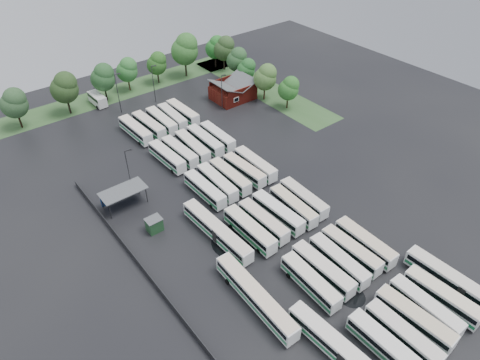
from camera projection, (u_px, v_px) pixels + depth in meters
ground at (274, 229)px, 73.84m from camera, size 160.00×160.00×0.00m
brick_building at (233, 92)px, 110.80m from camera, size 10.07×8.60×5.39m
wash_shed at (122, 192)px, 77.17m from camera, size 8.20×4.20×3.58m
utility_hut at (154, 225)px, 72.88m from camera, size 2.70×2.20×2.62m
grass_strip_north at (118, 92)px, 114.78m from camera, size 80.00×10.00×0.01m
grass_strip_east at (262, 88)px, 116.86m from camera, size 10.00×50.00×0.01m
west_fence at (136, 260)px, 67.55m from camera, size 0.10×50.00×1.20m
bus_r0c0 at (387, 347)px, 54.64m from camera, size 2.48×11.23×3.12m
bus_r0c1 at (403, 335)px, 56.07m from camera, size 2.37×10.91×3.03m
bus_r0c2 at (414, 319)px, 57.90m from camera, size 2.91×11.33×3.13m
bus_r0c3 at (425, 307)px, 59.47m from camera, size 2.56×10.84×3.00m
bus_r0c4 at (442, 297)px, 60.79m from camera, size 2.88×11.23×3.10m
bus_r1c0 at (310, 282)px, 62.93m from camera, size 2.79×10.90×3.01m
bus_r1c1 at (323, 270)px, 64.65m from camera, size 2.43×11.20×3.12m
bus_r1c2 at (339, 261)px, 66.02m from camera, size 2.80×11.05×3.05m
bus_r1c3 at (351, 251)px, 67.72m from camera, size 2.35×10.83×3.01m
bus_r1c4 at (365, 243)px, 69.06m from camera, size 2.58×11.09×3.07m
bus_r2c0 at (250, 230)px, 71.30m from camera, size 2.43×11.35×3.16m
bus_r2c1 at (263, 221)px, 73.01m from camera, size 2.42×10.88×3.02m
bus_r2c2 at (278, 213)px, 74.69m from camera, size 2.67×11.20×3.10m
bus_r2c3 at (293, 206)px, 76.07m from camera, size 2.82×10.84×2.99m
bus_r2c4 at (304, 198)px, 77.79m from camera, size 2.73×10.87×3.00m
bus_r3c0 at (205, 189)px, 79.81m from camera, size 2.41×10.77×2.99m
bus_r3c1 at (217, 182)px, 81.40m from camera, size 2.71×11.04×3.05m
bus_r3c2 at (230, 176)px, 82.90m from camera, size 2.46×10.93×3.03m
bus_r3c3 at (244, 170)px, 84.56m from camera, size 2.68×10.78×2.98m
bus_r3c4 at (255, 164)px, 86.02m from camera, size 2.51×11.11×3.08m
bus_r4c0 at (167, 157)px, 88.17m from camera, size 2.69×10.97×3.03m
bus_r4c1 at (180, 152)px, 89.63m from camera, size 2.59×10.87×3.01m
bus_r4c2 at (192, 146)px, 91.07m from camera, size 2.90×11.32×3.12m
bus_r4c3 at (205, 141)px, 92.85m from camera, size 2.58×11.33×3.14m
bus_r4c4 at (217, 136)px, 94.39m from camera, size 2.46×10.78×2.99m
bus_r5c0 at (136, 130)px, 96.30m from camera, size 2.79×11.42×3.16m
bus_r5c1 at (149, 125)px, 98.03m from camera, size 2.86×11.28×3.11m
bus_r5c2 at (162, 121)px, 99.59m from camera, size 2.52×11.12×3.09m
bus_r5c3 at (172, 117)px, 101.21m from camera, size 2.73×10.82×2.99m
bus_r5c4 at (183, 112)px, 102.80m from camera, size 2.55×11.08×3.07m
artic_bus_west_a at (341, 351)px, 54.29m from camera, size 3.12×16.38×3.02m
artic_bus_west_b at (217, 231)px, 71.17m from camera, size 2.76×16.37×3.03m
artic_bus_west_c at (256, 296)px, 60.84m from camera, size 2.93×16.61×3.07m
artic_bus_east at (459, 286)px, 62.26m from camera, size 2.76×16.50×3.05m
minibus at (97, 99)px, 108.49m from camera, size 2.61×6.52×2.82m
tree_north_0 at (14, 103)px, 96.58m from camera, size 6.07×6.07×10.05m
tree_north_1 at (65, 87)px, 101.60m from camera, size 6.55×6.55×10.85m
tree_north_2 at (103, 77)px, 107.25m from camera, size 6.09×6.09×10.08m
tree_north_3 at (127, 69)px, 112.24m from camera, size 5.55×5.55×9.19m
tree_north_4 at (157, 63)px, 116.00m from camera, size 5.38×5.38×8.91m
tree_north_5 at (185, 49)px, 118.05m from camera, size 7.50×7.50×12.42m
tree_north_6 at (216, 47)px, 124.29m from camera, size 5.71×5.71×9.45m
tree_east_0 at (289, 88)px, 104.68m from camera, size 5.11×5.11×8.46m
tree_east_1 at (266, 77)px, 108.01m from camera, size 5.81×5.81×9.62m
tree_east_2 at (247, 69)px, 114.25m from camera, size 4.93×4.89×8.10m
tree_east_3 at (237, 59)px, 117.42m from camera, size 5.63×5.63×9.32m
tree_east_4 at (224, 48)px, 122.66m from camera, size 6.03×6.03×9.99m
lamp_post_ne at (222, 90)px, 104.25m from camera, size 1.40×0.27×9.06m
lamp_post_nw at (129, 170)px, 77.77m from camera, size 1.53×0.30×9.94m
lamp_post_back_w at (118, 91)px, 102.69m from camera, size 1.55×0.30×10.07m
lamp_post_back_e at (154, 81)px, 107.21m from camera, size 1.49×0.29×9.69m
puddle_0 at (352, 297)px, 62.78m from camera, size 3.99×3.99×0.01m
puddle_1 at (416, 305)px, 61.69m from camera, size 3.56×3.56×0.01m
puddle_2 at (235, 242)px, 71.51m from camera, size 7.92×7.92×0.01m
puddle_3 at (303, 216)px, 76.55m from camera, size 5.08×5.08×0.01m
puddle_4 at (423, 255)px, 69.16m from camera, size 2.47×2.47×0.01m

